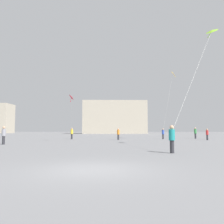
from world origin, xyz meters
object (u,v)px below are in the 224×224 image
object	(u,v)px
person_in_yellow	(72,133)
kite_crimson_diamond	(72,98)
person_in_blue	(163,133)
kite_lime_diamond	(212,31)
person_in_grey	(4,134)
person_in_red	(207,134)
person_in_green	(195,132)
person_in_orange	(118,133)
kite_amber_delta	(173,74)
building_centre_hall	(115,118)
person_in_teal	(172,138)

from	to	relation	value
person_in_yellow	kite_crimson_diamond	world-z (taller)	kite_crimson_diamond
person_in_blue	kite_lime_diamond	bearing A→B (deg)	-167.26
person_in_grey	person_in_red	distance (m)	26.36
person_in_yellow	kite_lime_diamond	size ratio (longest dim) A/B	0.19
person_in_green	person_in_orange	bearing A→B (deg)	-143.01
kite_lime_diamond	kite_amber_delta	xyz separation A→B (m)	(0.10, 15.34, -0.11)
person_in_grey	person_in_green	bearing A→B (deg)	-136.43
person_in_green	kite_crimson_diamond	distance (m)	21.79
person_in_green	kite_lime_diamond	xyz separation A→B (m)	(-4.51, -18.98, 9.10)
person_in_red	building_centre_hall	xyz separation A→B (m)	(-14.48, 53.96, 5.22)
person_in_green	kite_amber_delta	xyz separation A→B (m)	(-4.40, -3.65, 8.99)
person_in_teal	kite_lime_diamond	distance (m)	11.48
person_in_green	person_in_blue	bearing A→B (deg)	-145.56
person_in_red	kite_lime_diamond	xyz separation A→B (m)	(-4.37, -13.44, 9.22)
person_in_grey	person_in_teal	world-z (taller)	person_in_grey
kite_lime_diamond	kite_crimson_diamond	bearing A→B (deg)	148.25
person_in_grey	kite_lime_diamond	bearing A→B (deg)	-178.31
person_in_yellow	building_centre_hall	size ratio (longest dim) A/B	0.07
person_in_green	person_in_red	size ratio (longest dim) A/B	1.14
person_in_green	kite_amber_delta	world-z (taller)	kite_amber_delta
person_in_grey	person_in_blue	distance (m)	23.23
person_in_red	kite_amber_delta	xyz separation A→B (m)	(-4.27, 1.89, 9.11)
kite_crimson_diamond	building_centre_hall	world-z (taller)	building_centre_hall
person_in_blue	person_in_orange	bearing A→B (deg)	122.83
building_centre_hall	kite_crimson_diamond	bearing A→B (deg)	-94.01
person_in_red	building_centre_hall	bearing A→B (deg)	-22.27
person_in_green	kite_crimson_diamond	size ratio (longest dim) A/B	0.24
person_in_orange	person_in_teal	distance (m)	19.09
person_in_teal	kite_crimson_diamond	size ratio (longest dim) A/B	0.23
person_in_red	kite_lime_diamond	distance (m)	16.88
person_in_yellow	building_centre_hall	world-z (taller)	building_centre_hall
person_in_orange	person_in_green	bearing A→B (deg)	-43.93
person_in_orange	kite_amber_delta	bearing A→B (deg)	-55.40
person_in_green	kite_lime_diamond	distance (m)	21.53
person_in_teal	building_centre_hall	xyz separation A→B (m)	(-5.33, 72.44, 5.14)
person_in_grey	person_in_teal	bearing A→B (deg)	162.17
person_in_blue	person_in_teal	distance (m)	22.24
kite_crimson_diamond	building_centre_hall	bearing A→B (deg)	85.99
person_in_teal	kite_crimson_diamond	world-z (taller)	kite_crimson_diamond
person_in_blue	kite_amber_delta	xyz separation A→B (m)	(1.35, -1.59, 9.08)
person_in_green	kite_amber_delta	distance (m)	10.65
person_in_red	person_in_blue	bearing A→B (deg)	20.95
person_in_yellow	person_in_blue	bearing A→B (deg)	-177.24
person_in_red	person_in_teal	bearing A→B (deg)	116.36
person_in_blue	person_in_teal	size ratio (longest dim) A/B	0.94
person_in_blue	building_centre_hall	xyz separation A→B (m)	(-8.86, 50.48, 5.19)
person_in_orange	kite_crimson_diamond	xyz separation A→B (m)	(-5.88, -4.93, 4.61)
person_in_teal	kite_amber_delta	size ratio (longest dim) A/B	0.19
person_in_green	person_in_orange	distance (m)	13.87
person_in_yellow	building_centre_hall	distance (m)	52.10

